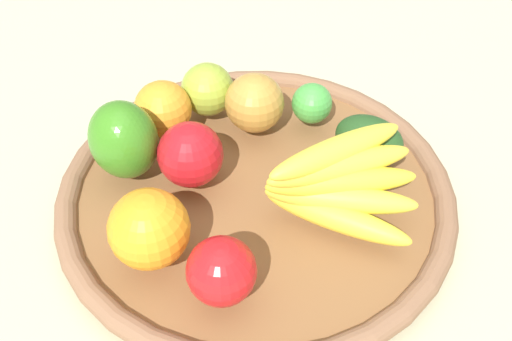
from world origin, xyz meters
The scene contains 12 objects.
ground_plane centered at (0.00, 0.00, 0.00)m, with size 2.40×2.40×0.00m, color #B7B896.
basket centered at (0.00, 0.00, 0.02)m, with size 0.46×0.46×0.03m.
banana_bunch centered at (0.09, 0.04, 0.08)m, with size 0.16×0.17×0.08m.
orange_0 centered at (0.01, -0.15, 0.07)m, with size 0.08×0.08×0.08m, color orange.
apple_3 centered at (-0.08, 0.06, 0.07)m, with size 0.07×0.07×0.07m, color #BB8C3A.
bell_pepper centered at (-0.11, -0.10, 0.08)m, with size 0.08×0.08×0.09m, color #3A811F.
lime_0 centered at (-0.04, 0.13, 0.06)m, with size 0.05×0.05×0.05m, color green.
orange_1 centered at (-0.14, -0.03, 0.07)m, with size 0.07×0.07×0.07m, color orange.
apple_0 centered at (-0.05, -0.05, 0.07)m, with size 0.07×0.07×0.07m, color red.
avocado centered at (0.05, 0.13, 0.06)m, with size 0.08×0.06×0.06m, color #224B1F.
apple_2 centered at (-0.14, 0.04, 0.07)m, with size 0.07×0.07×0.07m, color #93B037.
apple_1 centered at (0.09, -0.12, 0.07)m, with size 0.07×0.07×0.07m, color red.
Camera 1 is at (0.37, -0.31, 0.53)m, focal length 42.29 mm.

